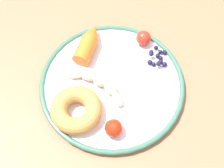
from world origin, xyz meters
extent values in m
plane|color=#303C38|center=(0.00, 0.00, 0.00)|extent=(6.00, 6.00, 0.00)
cube|color=#95674A|center=(0.00, 0.00, 0.71)|extent=(0.93, 0.81, 0.03)
cube|color=#9B6C49|center=(-0.40, 0.35, 0.35)|extent=(0.05, 0.05, 0.70)
cylinder|color=white|center=(-0.01, -0.03, 0.74)|extent=(0.32, 0.32, 0.01)
torus|color=#3D6E5A|center=(-0.01, -0.03, 0.74)|extent=(0.33, 0.33, 0.01)
ellipsoid|color=beige|center=(0.03, -0.05, 0.75)|extent=(0.04, 0.03, 0.02)
ellipsoid|color=beige|center=(0.00, -0.04, 0.75)|extent=(0.04, 0.03, 0.02)
ellipsoid|color=beige|center=(-0.03, -0.04, 0.76)|extent=(0.04, 0.04, 0.03)
ellipsoid|color=beige|center=(-0.06, -0.05, 0.75)|extent=(0.04, 0.04, 0.02)
ellipsoid|color=beige|center=(-0.08, -0.07, 0.75)|extent=(0.04, 0.04, 0.02)
cylinder|color=orange|center=(-0.11, -0.01, 0.76)|extent=(0.06, 0.08, 0.04)
cone|color=orange|center=(-0.13, 0.03, 0.76)|extent=(0.05, 0.06, 0.04)
torus|color=#C58A48|center=(-0.02, -0.13, 0.76)|extent=(0.16, 0.16, 0.04)
sphere|color=#191638|center=(0.03, 0.07, 0.75)|extent=(0.01, 0.01, 0.01)
sphere|color=#191638|center=(0.03, 0.10, 0.75)|extent=(0.01, 0.01, 0.01)
sphere|color=#191638|center=(0.00, 0.11, 0.75)|extent=(0.01, 0.01, 0.01)
sphere|color=#191638|center=(0.02, 0.10, 0.75)|extent=(0.01, 0.01, 0.01)
sphere|color=#191638|center=(0.03, 0.09, 0.75)|extent=(0.01, 0.01, 0.01)
sphere|color=#191638|center=(0.02, 0.12, 0.75)|extent=(0.01, 0.01, 0.01)
sphere|color=#191638|center=(0.04, 0.09, 0.75)|extent=(0.01, 0.01, 0.01)
sphere|color=#191638|center=(0.00, 0.10, 0.75)|extent=(0.01, 0.01, 0.01)
sphere|color=#191638|center=(0.02, 0.07, 0.75)|extent=(0.01, 0.01, 0.01)
sphere|color=#191638|center=(0.01, 0.11, 0.75)|extent=(0.01, 0.01, 0.01)
sphere|color=#191638|center=(0.01, 0.09, 0.76)|extent=(0.01, 0.01, 0.01)
sphere|color=#191638|center=(0.04, 0.08, 0.76)|extent=(0.01, 0.01, 0.01)
sphere|color=red|center=(0.07, -0.11, 0.76)|extent=(0.04, 0.04, 0.04)
sphere|color=red|center=(-0.03, 0.11, 0.76)|extent=(0.04, 0.04, 0.04)
camera|label=1|loc=(0.24, -0.29, 1.42)|focal=54.38mm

